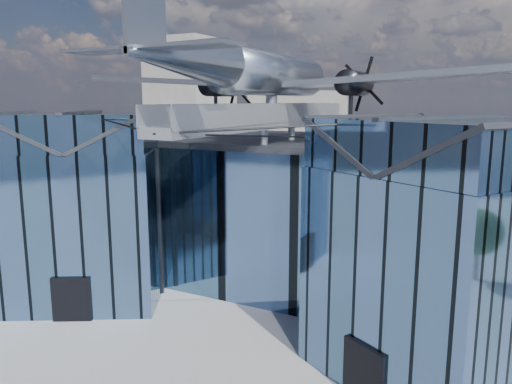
% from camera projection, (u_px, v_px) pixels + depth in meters
% --- Properties ---
extents(ground_plane, '(120.00, 120.00, 0.00)m').
position_uv_depth(ground_plane, '(240.00, 320.00, 28.68)').
color(ground_plane, gray).
extents(museum, '(32.88, 24.50, 17.60)m').
position_uv_depth(museum, '(283.00, 208.00, 32.74)').
color(museum, '#45668D').
rests_on(museum, ground).
extents(bg_towers, '(77.00, 24.50, 26.00)m').
position_uv_depth(bg_towers, '(426.00, 118.00, 70.11)').
color(bg_towers, gray).
rests_on(bg_towers, ground).
extents(tree_plaza_w, '(4.36, 4.36, 5.86)m').
position_uv_depth(tree_plaza_w, '(17.00, 206.00, 40.85)').
color(tree_plaza_w, '#2F1E13').
rests_on(tree_plaza_w, ground).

